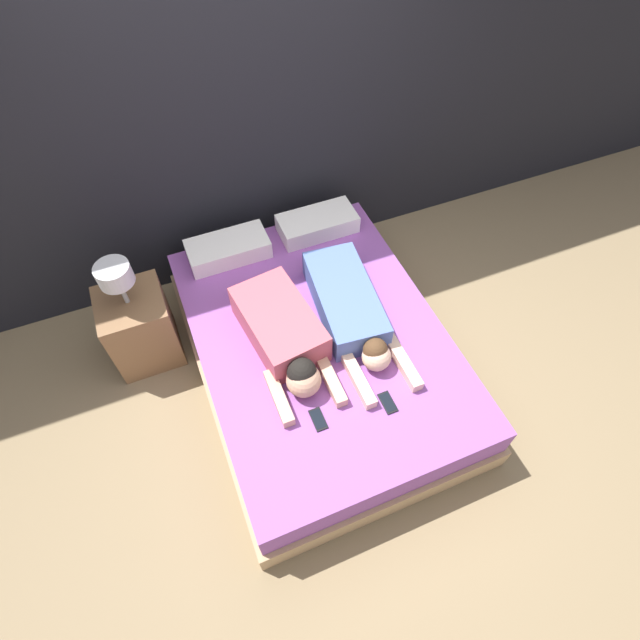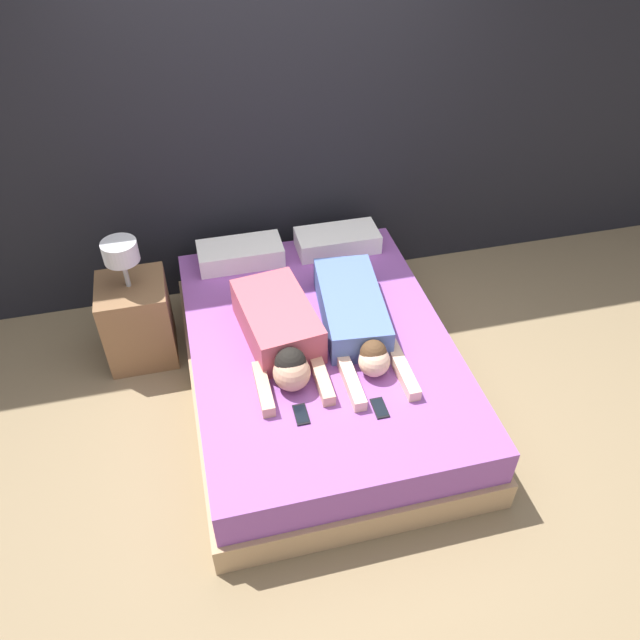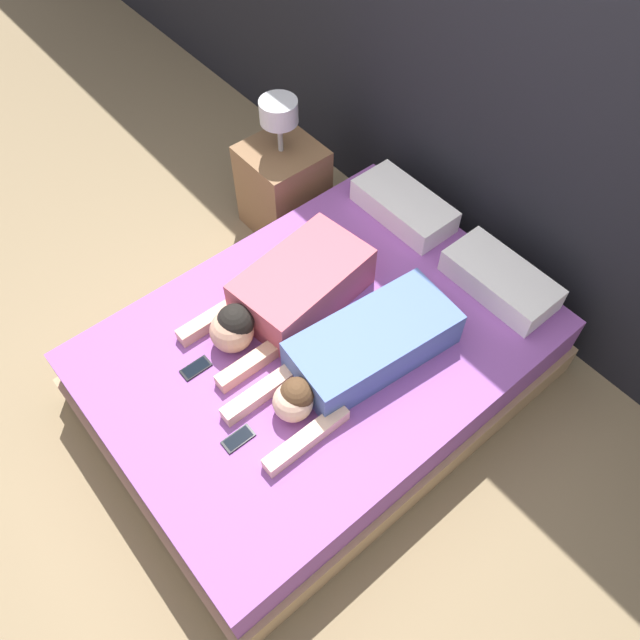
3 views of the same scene
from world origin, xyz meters
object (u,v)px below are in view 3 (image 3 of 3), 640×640
at_px(pillow_head_left, 404,206).
at_px(cell_phone_right, 238,439).
at_px(bed, 320,363).
at_px(cell_phone_left, 196,368).
at_px(pillow_head_right, 500,280).
at_px(person_left, 287,294).
at_px(person_right, 358,354).
at_px(nightstand, 283,184).

height_order(pillow_head_left, cell_phone_right, pillow_head_left).
height_order(bed, cell_phone_right, cell_phone_right).
distance_m(pillow_head_left, cell_phone_right, 1.60).
bearing_deg(cell_phone_left, cell_phone_right, -7.74).
xyz_separation_m(bed, cell_phone_left, (-0.24, -0.55, 0.23)).
distance_m(pillow_head_left, pillow_head_right, 0.69).
bearing_deg(bed, pillow_head_left, 111.16).
distance_m(cell_phone_left, cell_phone_right, 0.42).
bearing_deg(person_left, person_right, 5.15).
bearing_deg(nightstand, cell_phone_left, -54.06).
xyz_separation_m(bed, pillow_head_right, (0.35, 0.90, 0.29)).
relative_size(pillow_head_right, person_left, 0.59).
bearing_deg(person_right, cell_phone_left, -128.42).
height_order(pillow_head_right, person_left, person_left).
distance_m(cell_phone_right, nightstand, 1.77).
distance_m(bed, pillow_head_right, 1.01).
xyz_separation_m(pillow_head_left, cell_phone_left, (0.11, -1.45, -0.06)).
height_order(person_right, cell_phone_left, person_right).
relative_size(bed, person_left, 2.25).
height_order(person_right, cell_phone_right, person_right).
distance_m(pillow_head_right, person_right, 0.87).
bearing_deg(person_right, cell_phone_right, -94.31).
xyz_separation_m(pillow_head_right, cell_phone_right, (-0.17, -1.51, -0.06)).
relative_size(pillow_head_left, nightstand, 0.64).
height_order(person_left, person_right, person_left).
relative_size(bed, person_right, 1.91).
distance_m(cell_phone_left, nightstand, 1.45).
xyz_separation_m(pillow_head_right, person_left, (-0.59, -0.90, 0.05)).
xyz_separation_m(person_right, cell_phone_left, (-0.47, -0.59, -0.09)).
bearing_deg(pillow_head_left, bed, -68.84).
xyz_separation_m(person_right, cell_phone_right, (-0.05, -0.65, -0.09)).
xyz_separation_m(cell_phone_right, nightstand, (-1.27, 1.23, -0.13)).
bearing_deg(bed, person_left, -178.37).
bearing_deg(person_left, pillow_head_right, 56.93).
bearing_deg(person_right, pillow_head_left, 123.75).
xyz_separation_m(pillow_head_left, nightstand, (-0.74, -0.28, -0.19)).
distance_m(bed, cell_phone_left, 0.65).
distance_m(pillow_head_left, cell_phone_left, 1.46).
relative_size(person_right, cell_phone_left, 8.08).
bearing_deg(pillow_head_right, cell_phone_left, -112.01).
bearing_deg(cell_phone_right, pillow_head_left, 109.24).
relative_size(pillow_head_left, person_left, 0.59).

